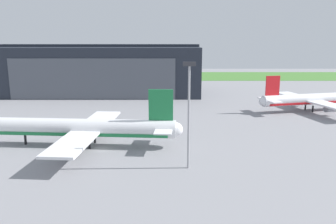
% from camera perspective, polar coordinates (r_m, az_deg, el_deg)
% --- Properties ---
extents(ground_plane, '(440.00, 440.00, 0.00)m').
position_cam_1_polar(ground_plane, '(81.08, -11.25, -6.08)').
color(ground_plane, gray).
extents(grass_field_strip, '(440.00, 56.00, 0.08)m').
position_cam_1_polar(grass_field_strip, '(237.66, -3.86, 6.05)').
color(grass_field_strip, '#467C33').
rests_on(grass_field_strip, ground_plane).
extents(maintenance_hangar, '(91.30, 35.05, 22.76)m').
position_cam_1_polar(maintenance_hangar, '(162.42, -11.37, 6.90)').
color(maintenance_hangar, '#232833').
rests_on(maintenance_hangar, ground_plane).
extents(airliner_near_right, '(46.97, 40.14, 13.82)m').
position_cam_1_polar(airliner_near_right, '(83.01, -13.90, -2.69)').
color(airliner_near_right, white).
rests_on(airliner_near_right, ground_plane).
extents(airliner_far_left, '(41.61, 38.70, 12.92)m').
position_cam_1_polar(airliner_far_left, '(130.81, 23.15, 1.96)').
color(airliner_far_left, silver).
rests_on(airliner_far_left, ground_plane).
extents(apron_light_mast, '(2.40, 0.50, 20.87)m').
position_cam_1_polar(apron_light_mast, '(64.99, 3.45, 0.66)').
color(apron_light_mast, '#99999E').
rests_on(apron_light_mast, ground_plane).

